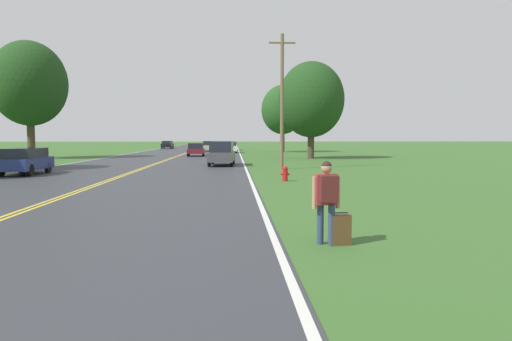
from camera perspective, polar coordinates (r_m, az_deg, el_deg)
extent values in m
cylinder|color=navy|center=(9.73, 8.04, -6.65)|extent=(0.14, 0.14, 0.85)
cylinder|color=navy|center=(9.64, 9.41, -6.78)|extent=(0.14, 0.14, 0.85)
cube|color=#993333|center=(9.57, 8.77, -2.35)|extent=(0.48, 0.23, 0.64)
sphere|color=tan|center=(9.53, 8.80, 0.30)|extent=(0.23, 0.23, 0.23)
sphere|color=#2D2319|center=(9.53, 8.80, 0.54)|extent=(0.21, 0.21, 0.21)
cylinder|color=tan|center=(9.51, 7.31, -2.77)|extent=(0.09, 0.09, 0.67)
cylinder|color=tan|center=(9.66, 10.20, -2.69)|extent=(0.09, 0.09, 0.67)
cube|color=#561E1E|center=(9.39, 9.10, -2.29)|extent=(0.38, 0.21, 0.53)
cube|color=brown|center=(9.73, 10.56, -7.31)|extent=(0.42, 0.21, 0.64)
cylinder|color=black|center=(9.67, 10.59, -5.22)|extent=(0.29, 0.05, 0.02)
cylinder|color=red|center=(23.15, 3.65, -0.62)|extent=(0.28, 0.28, 0.58)
sphere|color=red|center=(23.12, 3.65, 0.24)|extent=(0.27, 0.27, 0.27)
cylinder|color=red|center=(23.16, 4.10, -0.46)|extent=(0.08, 0.10, 0.10)
cylinder|color=red|center=(23.12, 3.20, -0.46)|extent=(0.08, 0.10, 0.10)
cylinder|color=brown|center=(31.69, 3.26, 8.52)|extent=(0.24, 0.24, 9.22)
cube|color=brown|center=(32.23, 3.29, 15.65)|extent=(1.80, 0.12, 0.10)
cylinder|color=#473828|center=(52.05, -26.30, 3.80)|extent=(0.74, 0.74, 4.46)
ellipsoid|color=#1E4219|center=(52.33, -26.50, 9.72)|extent=(7.44, 7.44, 8.56)
cylinder|color=#473828|center=(47.07, 6.88, 3.42)|extent=(0.67, 0.67, 3.17)
ellipsoid|color=#1E4219|center=(47.21, 6.92, 8.80)|extent=(6.67, 6.67, 7.67)
cylinder|color=brown|center=(66.43, 3.33, 3.84)|extent=(0.61, 0.61, 3.52)
ellipsoid|color=#234C1E|center=(66.54, 3.35, 7.60)|extent=(6.14, 6.14, 7.06)
cylinder|color=black|center=(31.80, -27.25, 0.37)|extent=(0.21, 0.72, 0.71)
cylinder|color=black|center=(31.20, -24.55, 0.39)|extent=(0.21, 0.72, 0.71)
cylinder|color=black|center=(29.39, -29.28, 0.01)|extent=(0.21, 0.72, 0.71)
cylinder|color=black|center=(28.74, -26.39, 0.03)|extent=(0.21, 0.72, 0.71)
cube|color=navy|center=(30.25, -26.86, 0.78)|extent=(1.88, 4.30, 0.68)
cube|color=#1E232D|center=(30.22, -26.90, 1.97)|extent=(1.64, 3.02, 0.57)
cylinder|color=black|center=(34.18, -3.07, 1.13)|extent=(0.24, 0.79, 0.78)
cylinder|color=black|center=(34.30, -5.87, 1.12)|extent=(0.24, 0.79, 0.78)
cylinder|color=black|center=(37.12, -2.83, 1.38)|extent=(0.24, 0.79, 0.78)
cylinder|color=black|center=(37.24, -5.41, 1.37)|extent=(0.24, 0.79, 0.78)
cube|color=#47474C|center=(35.69, -4.29, 1.77)|extent=(2.11, 4.86, 0.71)
cube|color=#1E232D|center=(35.66, -4.30, 3.01)|extent=(1.81, 3.42, 0.83)
cylinder|color=black|center=(51.83, -6.63, 2.14)|extent=(0.22, 0.72, 0.71)
cylinder|color=black|center=(51.92, -8.50, 2.13)|extent=(0.22, 0.72, 0.71)
cylinder|color=black|center=(54.05, -6.56, 2.23)|extent=(0.22, 0.72, 0.71)
cylinder|color=black|center=(54.13, -8.35, 2.21)|extent=(0.22, 0.72, 0.71)
cube|color=maroon|center=(52.97, -7.51, 2.43)|extent=(2.01, 3.64, 0.54)
cube|color=#1E232D|center=(52.95, -7.52, 3.08)|extent=(1.75, 2.56, 0.65)
cylinder|color=black|center=(61.97, -2.50, 2.46)|extent=(0.22, 0.61, 0.60)
cylinder|color=black|center=(61.92, -4.02, 2.45)|extent=(0.22, 0.61, 0.60)
cylinder|color=black|center=(64.93, -2.62, 2.54)|extent=(0.22, 0.61, 0.60)
cylinder|color=black|center=(64.87, -4.08, 2.53)|extent=(0.22, 0.61, 0.60)
cube|color=white|center=(63.41, -3.31, 2.78)|extent=(2.04, 4.85, 0.69)
cube|color=#1E232D|center=(63.59, -3.31, 3.31)|extent=(1.73, 2.69, 0.48)
cylinder|color=black|center=(69.16, -5.30, 2.68)|extent=(0.22, 0.71, 0.71)
cylinder|color=black|center=(69.20, -6.62, 2.67)|extent=(0.22, 0.71, 0.71)
cylinder|color=black|center=(71.95, -5.27, 2.74)|extent=(0.22, 0.71, 0.71)
cylinder|color=black|center=(71.99, -6.54, 2.73)|extent=(0.22, 0.71, 0.71)
cube|color=#C1B28E|center=(70.56, -5.93, 2.93)|extent=(1.92, 4.55, 0.62)
cube|color=#1E232D|center=(70.55, -5.94, 3.43)|extent=(1.67, 3.19, 0.63)
cylinder|color=black|center=(74.12, -2.44, 2.78)|extent=(0.20, 0.67, 0.67)
cylinder|color=black|center=(74.11, -3.79, 2.78)|extent=(0.20, 0.67, 0.67)
cylinder|color=black|center=(77.05, -2.47, 2.84)|extent=(0.20, 0.67, 0.67)
cylinder|color=black|center=(77.04, -3.77, 2.83)|extent=(0.20, 0.67, 0.67)
cube|color=silver|center=(75.57, -3.12, 3.00)|extent=(1.98, 4.74, 0.58)
cube|color=#1E232D|center=(75.75, -3.12, 3.43)|extent=(1.73, 2.61, 0.55)
cylinder|color=black|center=(87.30, -11.41, 2.91)|extent=(0.22, 0.63, 0.62)
cylinder|color=black|center=(87.01, -10.36, 2.92)|extent=(0.22, 0.63, 0.62)
cylinder|color=black|center=(85.18, -11.68, 2.88)|extent=(0.22, 0.63, 0.62)
cylinder|color=black|center=(84.89, -10.60, 2.89)|extent=(0.22, 0.63, 0.62)
cube|color=black|center=(86.09, -11.02, 3.10)|extent=(1.96, 3.55, 0.67)
cube|color=#1E232D|center=(86.08, -11.02, 3.49)|extent=(1.70, 2.50, 0.50)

